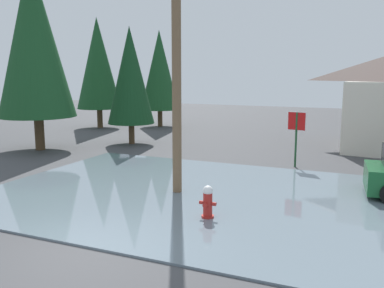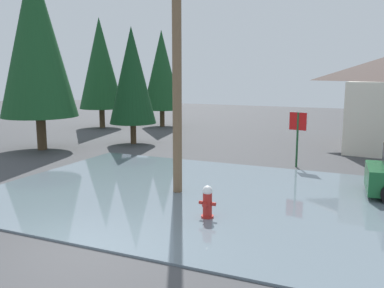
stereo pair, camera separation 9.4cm
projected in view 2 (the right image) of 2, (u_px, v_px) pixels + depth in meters
The scene contains 9 objects.
ground_plane at pixel (77, 256), 8.81m from camera, with size 80.00×80.00×0.10m, color #424244.
flood_puddle at pixel (197, 195), 12.95m from camera, with size 12.76×9.15×0.05m, color slate.
fire_hydrant at pixel (207, 203), 10.79m from camera, with size 0.45×0.38×0.89m.
utility_pole at pixel (177, 38), 12.43m from camera, with size 1.60×0.28×9.08m.
stop_sign_far at pixel (298, 128), 16.60m from camera, with size 0.73×0.15×2.20m.
pine_tree_tall_left at pixel (162, 70), 28.88m from camera, with size 2.62×2.62×6.55m.
pine_tree_mid_left at pixel (132, 75), 21.81m from camera, with size 2.42×2.42×6.05m.
pine_tree_short_left at pixel (36, 38), 19.82m from camera, with size 3.60×3.60×8.99m.
pine_tree_far_center at pixel (100, 63), 28.23m from camera, with size 2.92×2.92×7.31m.
Camera 2 is at (5.56, -6.61, 3.72)m, focal length 39.70 mm.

